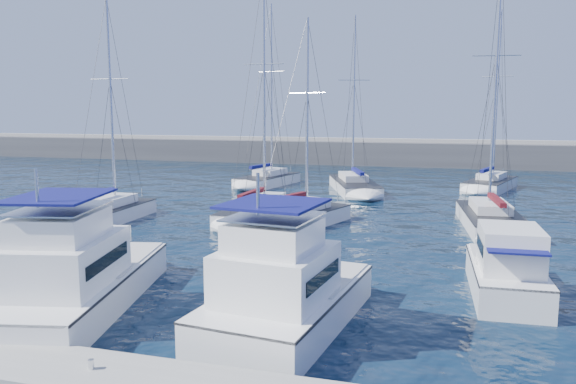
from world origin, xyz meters
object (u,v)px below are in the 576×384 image
(motor_yacht_stbd_outer, at_px, (507,273))
(sailboat_back_a, at_px, (268,179))
(sailboat_mid_a, at_px, (110,212))
(motor_yacht_stbd_inner, at_px, (284,295))
(sailboat_back_c, at_px, (490,184))
(sailboat_mid_c, at_px, (300,218))
(sailboat_back_b, at_px, (354,186))
(sailboat_mid_d, at_px, (491,219))
(motor_yacht_port_inner, at_px, (76,279))
(sailboat_mid_b, at_px, (260,211))

(motor_yacht_stbd_outer, height_order, sailboat_back_a, sailboat_back_a)
(sailboat_mid_a, height_order, sailboat_back_a, sailboat_back_a)
(motor_yacht_stbd_inner, distance_m, sailboat_back_c, 37.17)
(sailboat_mid_c, distance_m, sailboat_back_c, 23.57)
(sailboat_mid_a, distance_m, sailboat_back_b, 21.76)
(sailboat_back_c, bearing_deg, sailboat_back_a, -155.64)
(sailboat_mid_a, relative_size, sailboat_back_a, 0.84)
(sailboat_mid_d, distance_m, sailboat_back_b, 16.80)
(sailboat_mid_a, xyz_separation_m, sailboat_mid_d, (23.60, 4.35, -0.00))
(motor_yacht_stbd_inner, relative_size, sailboat_back_c, 0.51)
(sailboat_mid_d, bearing_deg, sailboat_back_c, 80.81)
(motor_yacht_port_inner, relative_size, sailboat_mid_d, 0.62)
(motor_yacht_stbd_outer, relative_size, sailboat_mid_a, 0.43)
(sailboat_mid_d, bearing_deg, motor_yacht_stbd_inner, -117.67)
(motor_yacht_stbd_outer, xyz_separation_m, sailboat_mid_c, (-11.00, 10.67, -0.43))
(sailboat_mid_b, relative_size, sailboat_back_b, 1.03)
(motor_yacht_stbd_outer, distance_m, sailboat_back_a, 33.92)
(motor_yacht_port_inner, distance_m, sailboat_mid_b, 17.77)
(sailboat_back_a, bearing_deg, motor_yacht_stbd_outer, -43.90)
(motor_yacht_port_inner, distance_m, motor_yacht_stbd_outer, 15.92)
(motor_yacht_stbd_outer, bearing_deg, sailboat_back_a, 121.25)
(motor_yacht_port_inner, xyz_separation_m, sailboat_back_a, (-4.07, 34.04, -0.57))
(sailboat_back_b, bearing_deg, sailboat_back_a, 149.06)
(sailboat_mid_a, height_order, sailboat_back_b, sailboat_back_b)
(motor_yacht_stbd_outer, height_order, sailboat_back_b, sailboat_back_b)
(sailboat_mid_b, bearing_deg, sailboat_mid_c, -19.83)
(sailboat_back_b, bearing_deg, motor_yacht_stbd_outer, -88.09)
(sailboat_mid_a, relative_size, sailboat_mid_b, 0.90)
(sailboat_mid_c, height_order, sailboat_back_a, sailboat_back_a)
(sailboat_back_a, relative_size, sailboat_back_b, 1.10)
(sailboat_mid_a, bearing_deg, sailboat_back_c, 39.93)
(motor_yacht_stbd_outer, xyz_separation_m, sailboat_back_a, (-18.86, 28.18, -0.38))
(sailboat_mid_a, bearing_deg, motor_yacht_port_inner, -61.69)
(motor_yacht_port_inner, xyz_separation_m, sailboat_mid_d, (15.06, 19.22, -0.60))
(sailboat_mid_b, distance_m, sailboat_mid_d, 14.35)
(motor_yacht_stbd_inner, height_order, sailboat_back_a, sailboat_back_a)
(motor_yacht_stbd_inner, xyz_separation_m, sailboat_back_c, (8.54, 36.17, -0.59))
(motor_yacht_port_inner, bearing_deg, sailboat_mid_c, 64.41)
(sailboat_mid_b, height_order, sailboat_back_b, sailboat_mid_b)
(motor_yacht_port_inner, relative_size, sailboat_mid_b, 0.64)
(motor_yacht_stbd_inner, bearing_deg, sailboat_back_c, 83.31)
(sailboat_mid_c, bearing_deg, motor_yacht_port_inner, -83.97)
(sailboat_mid_a, bearing_deg, sailboat_back_a, 75.34)
(motor_yacht_stbd_inner, relative_size, sailboat_mid_c, 0.63)
(sailboat_back_c, bearing_deg, motor_yacht_port_inner, -96.68)
(motor_yacht_stbd_inner, height_order, sailboat_mid_d, sailboat_mid_d)
(motor_yacht_stbd_outer, relative_size, sailboat_mid_c, 0.49)
(motor_yacht_stbd_outer, height_order, sailboat_mid_a, sailboat_mid_a)
(motor_yacht_port_inner, xyz_separation_m, motor_yacht_stbd_outer, (14.80, 5.86, -0.19))
(motor_yacht_port_inner, distance_m, sailboat_mid_a, 17.16)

